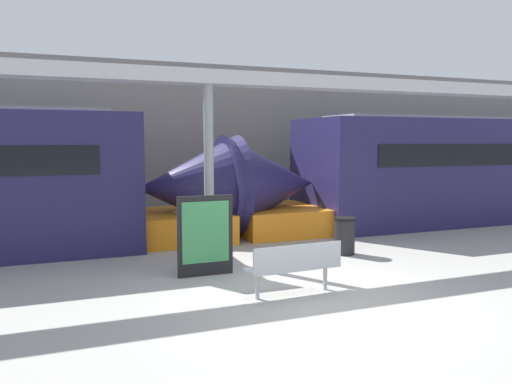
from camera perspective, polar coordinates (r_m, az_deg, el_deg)
ground_plane at (r=8.12m, az=6.85°, el=-12.01°), size 60.00×60.00×0.00m
station_wall at (r=16.64m, az=-8.59°, el=5.89°), size 56.00×0.20×5.00m
train_left at (r=17.76m, az=24.91°, el=2.23°), size 17.73×2.93×3.20m
bench_near at (r=8.09m, az=4.46°, el=-8.22°), size 1.58×0.52×0.86m
trash_bin at (r=11.14m, az=10.08°, el=-4.94°), size 0.47×0.47×0.82m
poster_board at (r=9.23m, az=-5.81°, el=-4.96°), size 1.04×0.07×1.49m
support_column_near at (r=10.27m, az=-5.41°, el=2.05°), size 0.20×0.20×3.61m
canopy_beam at (r=10.32m, az=-5.51°, el=12.88°), size 28.00×0.60×0.28m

